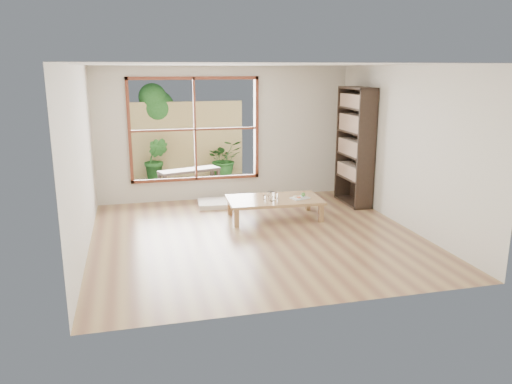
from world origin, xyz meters
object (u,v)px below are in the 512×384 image
bookshelf (355,147)px  food_tray (300,197)px  garden_bench (189,172)px  low_table (274,201)px

bookshelf → food_tray: size_ratio=6.42×
food_tray → garden_bench: 3.07m
low_table → bookshelf: size_ratio=0.75×
low_table → garden_bench: (-1.18, 2.50, 0.07)m
bookshelf → garden_bench: (-2.94, 1.91, -0.72)m
bookshelf → food_tray: 1.66m
bookshelf → food_tray: bookshelf is taller
garden_bench → food_tray: bearing=-76.2°
low_table → bookshelf: 2.02m
low_table → bookshelf: bookshelf is taller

